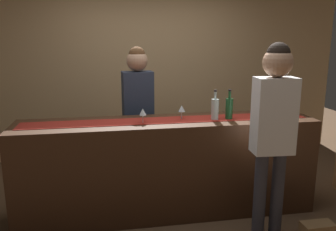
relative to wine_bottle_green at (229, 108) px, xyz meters
name	(u,v)px	position (x,y,z in m)	size (l,w,h in m)	color
ground_plane	(168,211)	(-0.62, 0.05, -1.09)	(10.00, 10.00, 0.00)	brown
back_wall	(145,60)	(-0.62, 1.95, 0.36)	(6.00, 0.12, 2.90)	tan
bar_counter	(167,167)	(-0.62, 0.05, -0.60)	(2.98, 0.60, 0.98)	#3D2314
counter_runner_cloth	(167,120)	(-0.62, 0.05, -0.11)	(2.83, 0.28, 0.01)	maroon
wine_bottle_green	(229,108)	(0.00, 0.00, 0.00)	(0.07, 0.07, 0.30)	#194723
wine_bottle_clear	(215,109)	(-0.15, -0.01, 0.00)	(0.07, 0.07, 0.30)	#B2C6C1
wine_glass_near_customer	(182,109)	(-0.47, 0.08, -0.01)	(0.07, 0.07, 0.14)	silver
wine_glass_mid_counter	(143,112)	(-0.87, -0.01, -0.01)	(0.07, 0.07, 0.14)	silver
bartender	(138,104)	(-0.86, 0.63, -0.05)	(0.36, 0.24, 1.69)	#26262B
customer_sipping	(274,122)	(0.18, -0.59, 0.00)	(0.35, 0.24, 1.75)	#33333D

